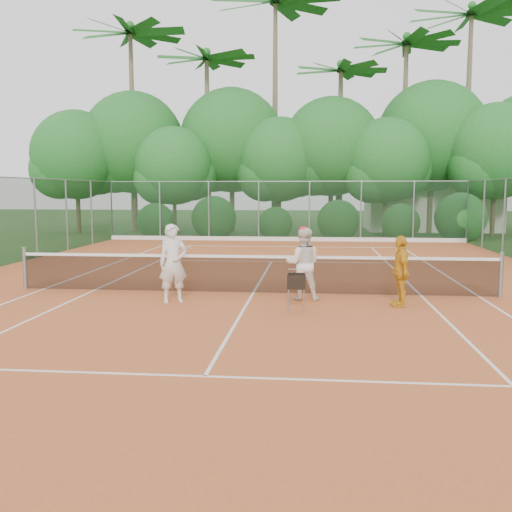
{
  "coord_description": "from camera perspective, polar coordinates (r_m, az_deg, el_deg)",
  "views": [
    {
      "loc": [
        1.46,
        -13.91,
        2.58
      ],
      "look_at": [
        0.19,
        -1.2,
        1.1
      ],
      "focal_mm": 40.0,
      "sensor_mm": 36.0,
      "label": 1
    }
  ],
  "objects": [
    {
      "name": "stray_ball_c",
      "position": [
        24.13,
        3.6,
        0.58
      ],
      "size": [
        0.07,
        0.07,
        0.07
      ],
      "primitive_type": "sphere",
      "color": "gold",
      "rests_on": "clay_court"
    },
    {
      "name": "ground",
      "position": [
        14.23,
        -0.3,
        -3.84
      ],
      "size": [
        120.0,
        120.0,
        0.0
      ],
      "primitive_type": "plane",
      "color": "#234719",
      "rests_on": "ground"
    },
    {
      "name": "player_yellow",
      "position": [
        12.95,
        14.24,
        -1.47
      ],
      "size": [
        0.47,
        0.95,
        1.57
      ],
      "primitive_type": "imported",
      "rotation": [
        0.0,
        0.0,
        -1.48
      ],
      "color": "gold",
      "rests_on": "clay_court"
    },
    {
      "name": "court_markings",
      "position": [
        14.22,
        -0.3,
        -3.75
      ],
      "size": [
        11.03,
        23.83,
        0.01
      ],
      "color": "white",
      "rests_on": "clay_court"
    },
    {
      "name": "tropical_treeline",
      "position": [
        34.23,
        5.73,
        10.82
      ],
      "size": [
        32.1,
        8.49,
        15.03
      ],
      "color": "brown",
      "rests_on": "ground"
    },
    {
      "name": "fence_back",
      "position": [
        28.97,
        2.8,
        4.5
      ],
      "size": [
        18.07,
        0.07,
        3.0
      ],
      "color": "#19381E",
      "rests_on": "clay_court"
    },
    {
      "name": "clay_court",
      "position": [
        14.22,
        -0.3,
        -3.8
      ],
      "size": [
        18.0,
        36.0,
        0.02
      ],
      "primitive_type": "cube",
      "color": "#BB5A2B",
      "rests_on": "ground"
    },
    {
      "name": "stray_ball_a",
      "position": [
        24.86,
        -6.44,
        0.73
      ],
      "size": [
        0.07,
        0.07,
        0.07
      ],
      "primitive_type": "sphere",
      "color": "#BDD732",
      "rests_on": "clay_court"
    },
    {
      "name": "club_building",
      "position": [
        38.67,
        16.99,
        4.72
      ],
      "size": [
        8.0,
        5.0,
        3.0
      ],
      "primitive_type": "cube",
      "color": "beige",
      "rests_on": "ground"
    },
    {
      "name": "player_white",
      "position": [
        13.15,
        -8.27,
        -0.73
      ],
      "size": [
        0.77,
        0.67,
        1.8
      ],
      "primitive_type": "imported",
      "rotation": [
        0.0,
        0.0,
        0.43
      ],
      "color": "silver",
      "rests_on": "clay_court"
    },
    {
      "name": "ball_hopper",
      "position": [
        11.94,
        4.07,
        -2.62
      ],
      "size": [
        0.36,
        0.36,
        0.82
      ],
      "rotation": [
        0.0,
        0.0,
        -0.26
      ],
      "color": "gray",
      "rests_on": "clay_court"
    },
    {
      "name": "player_center_grp",
      "position": [
        13.38,
        4.73,
        -0.75
      ],
      "size": [
        0.84,
        0.66,
        1.72
      ],
      "color": "white",
      "rests_on": "clay_court"
    },
    {
      "name": "stray_ball_b",
      "position": [
        24.26,
        6.12,
        0.59
      ],
      "size": [
        0.07,
        0.07,
        0.07
      ],
      "primitive_type": "sphere",
      "color": "yellow",
      "rests_on": "clay_court"
    },
    {
      "name": "tennis_net",
      "position": [
        14.14,
        -0.3,
        -1.72
      ],
      "size": [
        11.97,
        0.1,
        1.1
      ],
      "color": "gray",
      "rests_on": "clay_court"
    }
  ]
}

